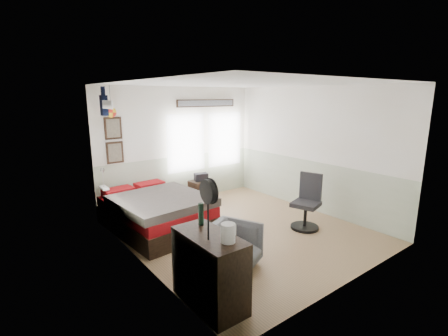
{
  "coord_description": "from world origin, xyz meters",
  "views": [
    {
      "loc": [
        -3.74,
        -4.39,
        2.5
      ],
      "look_at": [
        -0.1,
        0.4,
        1.15
      ],
      "focal_mm": 26.0,
      "sensor_mm": 36.0,
      "label": 1
    }
  ],
  "objects_px": {
    "bed": "(156,212)",
    "task_chair": "(307,206)",
    "dresser": "(210,270)",
    "armchair": "(233,246)",
    "nightstand": "(201,191)"
  },
  "relations": [
    {
      "from": "armchair",
      "to": "task_chair",
      "type": "distance_m",
      "value": 2.08
    },
    {
      "from": "dresser",
      "to": "armchair",
      "type": "distance_m",
      "value": 0.92
    },
    {
      "from": "bed",
      "to": "task_chair",
      "type": "distance_m",
      "value": 2.88
    },
    {
      "from": "bed",
      "to": "armchair",
      "type": "distance_m",
      "value": 2.03
    },
    {
      "from": "armchair",
      "to": "nightstand",
      "type": "relative_size",
      "value": 1.41
    },
    {
      "from": "dresser",
      "to": "armchair",
      "type": "height_order",
      "value": "dresser"
    },
    {
      "from": "bed",
      "to": "task_chair",
      "type": "height_order",
      "value": "task_chair"
    },
    {
      "from": "armchair",
      "to": "bed",
      "type": "bearing_deg",
      "value": 72.87
    },
    {
      "from": "dresser",
      "to": "armchair",
      "type": "xyz_separation_m",
      "value": [
        0.77,
        0.5,
        -0.12
      ]
    },
    {
      "from": "dresser",
      "to": "nightstand",
      "type": "relative_size",
      "value": 1.96
    },
    {
      "from": "task_chair",
      "to": "nightstand",
      "type": "bearing_deg",
      "value": 87.97
    },
    {
      "from": "bed",
      "to": "armchair",
      "type": "height_order",
      "value": "bed"
    },
    {
      "from": "bed",
      "to": "task_chair",
      "type": "xyz_separation_m",
      "value": [
        2.31,
        -1.71,
        0.1
      ]
    },
    {
      "from": "armchair",
      "to": "task_chair",
      "type": "xyz_separation_m",
      "value": [
        2.05,
        0.3,
        0.1
      ]
    },
    {
      "from": "bed",
      "to": "dresser",
      "type": "distance_m",
      "value": 2.57
    }
  ]
}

